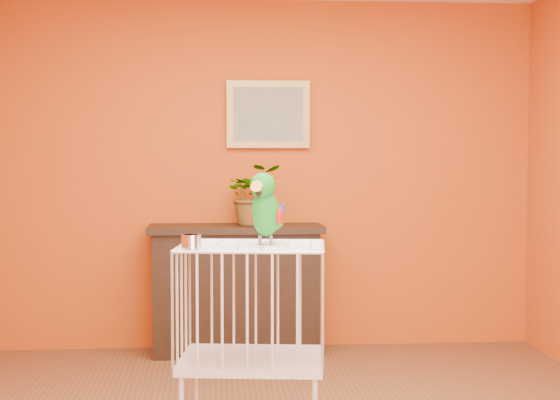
{
  "coord_description": "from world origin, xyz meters",
  "views": [
    {
      "loc": [
        -0.41,
        -4.17,
        1.45
      ],
      "look_at": [
        -0.1,
        -0.17,
        1.24
      ],
      "focal_mm": 55.0,
      "sensor_mm": 36.0,
      "label": 1
    }
  ],
  "objects": [
    {
      "name": "room_shell",
      "position": [
        0.0,
        0.0,
        1.58
      ],
      "size": [
        4.5,
        4.5,
        4.5
      ],
      "color": "#C34412",
      "rests_on": "ground"
    },
    {
      "name": "console_cabinet",
      "position": [
        -0.25,
        2.03,
        0.47
      ],
      "size": [
        1.26,
        0.45,
        0.94
      ],
      "color": "black",
      "rests_on": "ground"
    },
    {
      "name": "potted_plant",
      "position": [
        -0.12,
        2.04,
        1.11
      ],
      "size": [
        0.49,
        0.52,
        0.34
      ],
      "primitive_type": "imported",
      "rotation": [
        0.0,
        0.0,
        0.25
      ],
      "color": "#26722D",
      "rests_on": "console_cabinet"
    },
    {
      "name": "framed_picture",
      "position": [
        0.0,
        2.22,
        1.75
      ],
      "size": [
        0.62,
        0.04,
        0.5
      ],
      "color": "#A07739",
      "rests_on": "room_shell"
    },
    {
      "name": "birdcage",
      "position": [
        -0.23,
        -0.18,
        0.53
      ],
      "size": [
        0.72,
        0.59,
        1.03
      ],
      "rotation": [
        0.0,
        0.0,
        -0.12
      ],
      "color": "silver",
      "rests_on": "ground"
    },
    {
      "name": "feed_cup",
      "position": [
        -0.51,
        -0.35,
        1.06
      ],
      "size": [
        0.09,
        0.09,
        0.06
      ],
      "primitive_type": "cylinder",
      "color": "silver",
      "rests_on": "birdcage"
    },
    {
      "name": "parrot",
      "position": [
        -0.17,
        -0.19,
        1.2
      ],
      "size": [
        0.2,
        0.3,
        0.34
      ],
      "rotation": [
        0.0,
        0.0,
        -0.4
      ],
      "color": "#59544C",
      "rests_on": "birdcage"
    }
  ]
}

